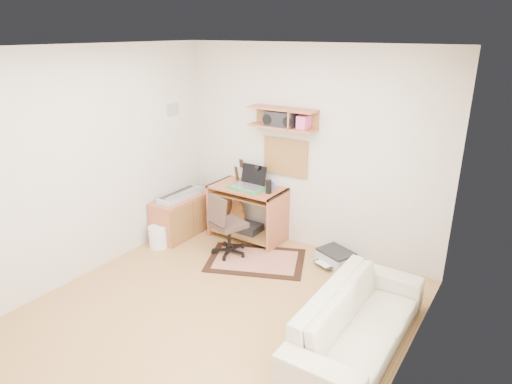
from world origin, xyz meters
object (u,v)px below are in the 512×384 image
Objects in this scene: desk at (248,213)px; printer at (336,257)px; task_chair at (229,224)px; cabinet at (182,216)px; sofa at (359,312)px.

desk is 2.33× the size of printer.
printer is (1.25, 0.53, -0.33)m from task_chair.
cabinet is 3.10m from sofa.
cabinet is at bearing -154.89° from desk.
cabinet is at bearing -170.16° from task_chair.
task_chair reaches higher than sofa.
task_chair reaches higher than desk.
task_chair reaches higher than cabinet.
printer is (1.32, -0.00, -0.29)m from desk.
desk is 2.49m from sofa.
desk is 0.95m from cabinet.
desk is 1.35m from printer.
printer is at bearing -0.16° from desk.
printer is at bearing 30.65° from sofa.
task_chair is (0.07, -0.53, 0.04)m from desk.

